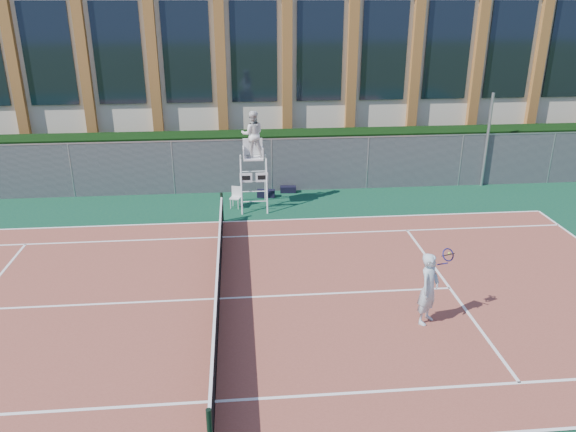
{
  "coord_description": "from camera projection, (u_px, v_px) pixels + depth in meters",
  "views": [
    {
      "loc": [
        0.65,
        -13.32,
        7.66
      ],
      "look_at": [
        2.14,
        3.0,
        1.16
      ],
      "focal_mm": 35.0,
      "sensor_mm": 36.0,
      "label": 1
    }
  ],
  "objects": [
    {
      "name": "hedge",
      "position": [
        223.0,
        159.0,
        23.95
      ],
      "size": [
        40.0,
        1.4,
        2.2
      ],
      "primitive_type": "cube",
      "color": "black",
      "rests_on": "ground"
    },
    {
      "name": "sports_bag_far",
      "position": [
        288.0,
        189.0,
        23.19
      ],
      "size": [
        0.66,
        0.32,
        0.26
      ],
      "primitive_type": "cube",
      "rotation": [
        0.0,
        0.0,
        -0.06
      ],
      "color": "black",
      "rests_on": "apron"
    },
    {
      "name": "steel_pole",
      "position": [
        487.0,
        141.0,
        23.35
      ],
      "size": [
        0.12,
        0.12,
        3.95
      ],
      "primitive_type": "cylinder",
      "color": "#9EA0A5",
      "rests_on": "ground"
    },
    {
      "name": "apron",
      "position": [
        220.0,
        282.0,
        16.02
      ],
      "size": [
        36.0,
        20.0,
        0.01
      ],
      "primitive_type": "cube",
      "color": "#0C382B",
      "rests_on": "ground"
    },
    {
      "name": "tennis_player",
      "position": [
        429.0,
        288.0,
        13.7
      ],
      "size": [
        1.08,
        0.86,
        1.86
      ],
      "color": "silver",
      "rests_on": "tennis_court"
    },
    {
      "name": "sports_bag_near",
      "position": [
        266.0,
        193.0,
        22.65
      ],
      "size": [
        0.74,
        0.37,
        0.3
      ],
      "primitive_type": "cube",
      "rotation": [
        0.0,
        0.0,
        -0.13
      ],
      "color": "black",
      "rests_on": "apron"
    },
    {
      "name": "tennis_net",
      "position": [
        218.0,
        282.0,
        14.9
      ],
      "size": [
        0.1,
        11.3,
        1.1
      ],
      "color": "black",
      "rests_on": "ground"
    },
    {
      "name": "building",
      "position": [
        223.0,
        64.0,
        30.19
      ],
      "size": [
        45.0,
        10.6,
        8.22
      ],
      "color": "beige",
      "rests_on": "ground"
    },
    {
      "name": "umpire_chair",
      "position": [
        253.0,
        137.0,
        20.72
      ],
      "size": [
        1.05,
        1.61,
        3.76
      ],
      "color": "white",
      "rests_on": "ground"
    },
    {
      "name": "tennis_court",
      "position": [
        219.0,
        299.0,
        15.09
      ],
      "size": [
        23.77,
        10.97,
        0.02
      ],
      "primitive_type": "cube",
      "color": "brown",
      "rests_on": "apron"
    },
    {
      "name": "fence",
      "position": [
        223.0,
        167.0,
        22.84
      ],
      "size": [
        40.0,
        0.06,
        2.2
      ],
      "primitive_type": null,
      "color": "#595E60",
      "rests_on": "ground"
    },
    {
      "name": "plastic_chair",
      "position": [
        236.0,
        195.0,
        21.48
      ],
      "size": [
        0.47,
        0.47,
        0.81
      ],
      "color": "silver",
      "rests_on": "apron"
    },
    {
      "name": "ground",
      "position": [
        219.0,
        300.0,
        15.1
      ],
      "size": [
        120.0,
        120.0,
        0.0
      ],
      "primitive_type": "plane",
      "color": "#233814"
    }
  ]
}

